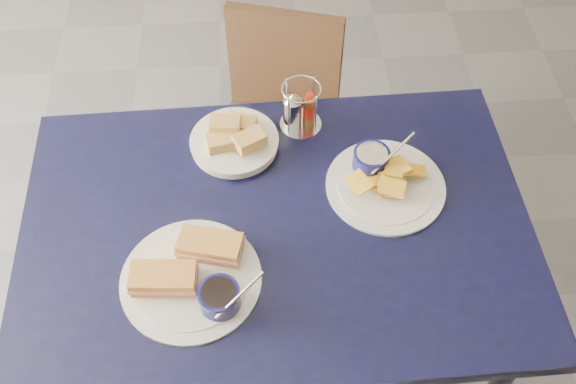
{
  "coord_description": "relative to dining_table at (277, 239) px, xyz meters",
  "views": [
    {
      "loc": [
        -0.21,
        -0.98,
        2.0
      ],
      "look_at": [
        -0.15,
        -0.1,
        0.82
      ],
      "focal_mm": 40.0,
      "sensor_mm": 36.0,
      "label": 1
    }
  ],
  "objects": [
    {
      "name": "plantain_plate",
      "position": [
        0.26,
        0.11,
        0.08
      ],
      "size": [
        0.29,
        0.29,
        0.12
      ],
      "color": "white",
      "rests_on": "dining_table"
    },
    {
      "name": "ground",
      "position": [
        0.18,
        0.14,
        -0.68
      ],
      "size": [
        6.0,
        6.0,
        0.0
      ],
      "primitive_type": "plane",
      "color": "#4A4A4E",
      "rests_on": "ground"
    },
    {
      "name": "sandwich_plate",
      "position": [
        -0.19,
        -0.14,
        0.09
      ],
      "size": [
        0.32,
        0.31,
        0.12
      ],
      "color": "white",
      "rests_on": "dining_table"
    },
    {
      "name": "chair_far",
      "position": [
        0.02,
        0.66,
        -0.23
      ],
      "size": [
        0.45,
        0.45,
        0.78
      ],
      "color": "black",
      "rests_on": "ground"
    },
    {
      "name": "condiment_caddy",
      "position": [
        0.08,
        0.31,
        0.12
      ],
      "size": [
        0.11,
        0.11,
        0.14
      ],
      "color": "silver",
      "rests_on": "dining_table"
    },
    {
      "name": "bread_basket",
      "position": [
        -0.09,
        0.25,
        0.09
      ],
      "size": [
        0.22,
        0.22,
        0.07
      ],
      "color": "white",
      "rests_on": "dining_table"
    },
    {
      "name": "dining_table",
      "position": [
        0.0,
        0.0,
        0.0
      ],
      "size": [
        1.21,
        0.82,
        0.75
      ],
      "color": "black",
      "rests_on": "ground"
    }
  ]
}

